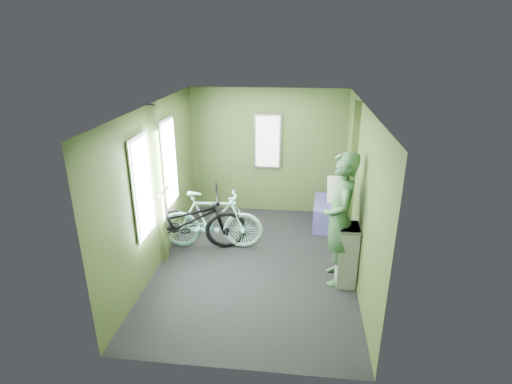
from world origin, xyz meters
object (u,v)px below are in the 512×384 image
at_px(bicycle_mint, 213,248).
at_px(waste_box, 347,255).
at_px(passenger, 340,219).
at_px(bicycle_black, 186,251).
at_px(bench_seat, 329,211).

bearing_deg(bicycle_mint, waste_box, -114.90).
distance_m(bicycle_mint, waste_box, 2.16).
bearing_deg(passenger, waste_box, 54.32).
xyz_separation_m(bicycle_black, bicycle_mint, (0.39, 0.15, 0.00)).
relative_size(passenger, waste_box, 2.12).
bearing_deg(bicycle_mint, passenger, -114.04).
height_order(bicycle_mint, waste_box, waste_box).
xyz_separation_m(passenger, bench_seat, (0.01, 1.71, -0.63)).
xyz_separation_m(bicycle_black, bench_seat, (2.27, 1.19, 0.27)).
relative_size(bicycle_black, passenger, 1.06).
bearing_deg(waste_box, bicycle_mint, 159.43).
bearing_deg(bench_seat, bicycle_mint, -147.11).
height_order(bicycle_black, bicycle_mint, bicycle_black).
bearing_deg(waste_box, passenger, 147.79).
relative_size(waste_box, bench_seat, 0.92).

